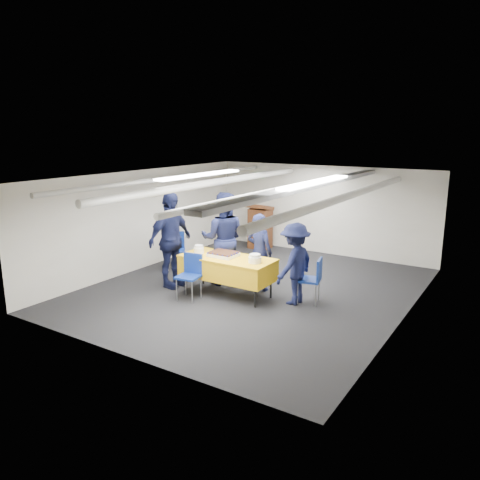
# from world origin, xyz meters

# --- Properties ---
(ground) EXTENTS (7.00, 7.00, 0.00)m
(ground) POSITION_xyz_m (0.00, 0.00, 0.00)
(ground) COLOR black
(ground) RESTS_ON ground
(room_shell) EXTENTS (6.00, 7.00, 2.30)m
(room_shell) POSITION_xyz_m (0.09, 0.41, 1.81)
(room_shell) COLOR silver
(room_shell) RESTS_ON ground
(serving_table) EXTENTS (1.87, 0.83, 0.77)m
(serving_table) POSITION_xyz_m (-0.26, -0.56, 0.56)
(serving_table) COLOR black
(serving_table) RESTS_ON ground
(sheet_cake) EXTENTS (0.54, 0.42, 0.09)m
(sheet_cake) POSITION_xyz_m (-0.36, -0.55, 0.82)
(sheet_cake) COLOR white
(sheet_cake) RESTS_ON serving_table
(plate_stack_left) EXTENTS (0.20, 0.20, 0.16)m
(plate_stack_left) POSITION_xyz_m (-0.91, -0.61, 0.85)
(plate_stack_left) COLOR white
(plate_stack_left) RESTS_ON serving_table
(plate_stack_right) EXTENTS (0.25, 0.25, 0.17)m
(plate_stack_right) POSITION_xyz_m (0.40, -0.61, 0.85)
(plate_stack_right) COLOR white
(plate_stack_right) RESTS_ON serving_table
(podium) EXTENTS (0.62, 0.53, 1.25)m
(podium) POSITION_xyz_m (-1.60, 3.05, 0.61)
(podium) COLOR brown
(podium) RESTS_ON ground
(chair_near) EXTENTS (0.48, 0.48, 0.87)m
(chair_near) POSITION_xyz_m (-0.76, -1.08, 0.53)
(chair_near) COLOR gray
(chair_near) RESTS_ON ground
(chair_right) EXTENTS (0.50, 0.50, 0.87)m
(chair_right) POSITION_xyz_m (1.36, -0.08, 0.53)
(chair_right) COLOR gray
(chair_right) RESTS_ON ground
(chair_left) EXTENTS (0.59, 0.59, 0.87)m
(chair_left) POSITION_xyz_m (-2.29, 0.29, 0.53)
(chair_left) COLOR gray
(chair_left) RESTS_ON ground
(sailor_a) EXTENTS (0.60, 0.41, 1.58)m
(sailor_a) POSITION_xyz_m (0.11, 0.06, 0.79)
(sailor_a) COLOR black
(sailor_a) RESTS_ON ground
(sailor_b) EXTENTS (1.18, 1.08, 1.95)m
(sailor_b) POSITION_xyz_m (-0.72, -0.02, 0.98)
(sailor_b) COLOR black
(sailor_b) RESTS_ON ground
(sailor_c) EXTENTS (0.53, 1.18, 1.98)m
(sailor_c) POSITION_xyz_m (-1.53, -0.75, 0.99)
(sailor_c) COLOR black
(sailor_c) RESTS_ON ground
(sailor_d) EXTENTS (0.68, 1.05, 1.54)m
(sailor_d) POSITION_xyz_m (1.06, -0.27, 0.77)
(sailor_d) COLOR black
(sailor_d) RESTS_ON ground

